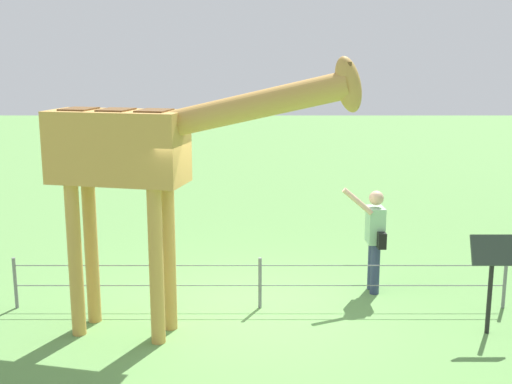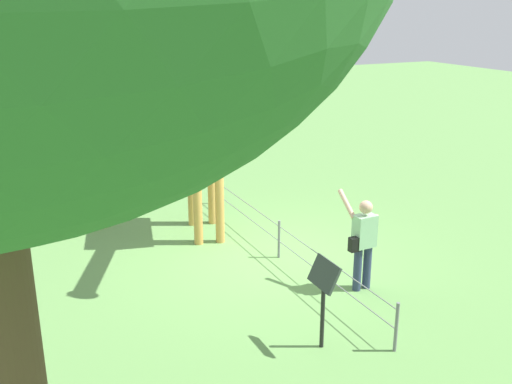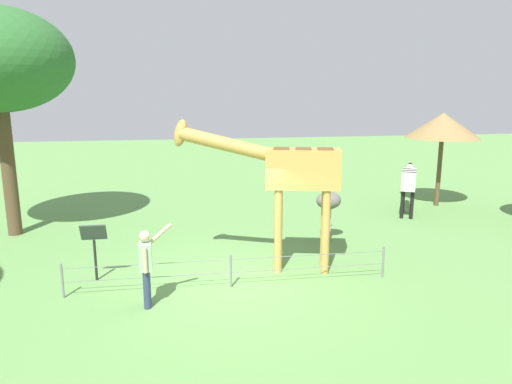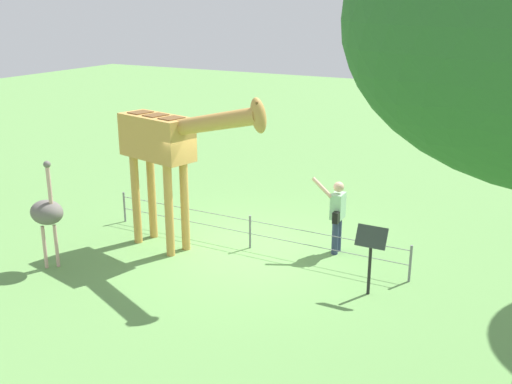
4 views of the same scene
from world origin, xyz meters
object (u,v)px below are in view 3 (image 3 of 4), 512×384
Objects in this scene: giraffe at (288,174)px; ostrich at (328,201)px; zebra at (409,181)px; info_sign at (94,240)px; visitor at (146,263)px; shade_hut_near at (443,126)px.

giraffe is 1.73× the size of ostrich.
giraffe is 6.71m from zebra.
info_sign is at bearing 0.21° from giraffe.
zebra is at bearing -145.32° from visitor.
zebra is at bearing -156.16° from info_sign.
zebra is 0.51× the size of shade_hut_near.
shade_hut_near is at bearing -142.15° from giraffe.
visitor is at bearing 25.83° from giraffe.
zebra is at bearing -146.90° from ostrich.
visitor reaches higher than zebra.
shade_hut_near reaches higher than info_sign.
zebra reaches higher than info_sign.
ostrich reaches higher than zebra.
visitor is 5.90m from ostrich.
ostrich is at bearing 32.96° from shade_hut_near.
giraffe is at bearing 50.16° from ostrich.
ostrich is 0.67× the size of shade_hut_near.
ostrich reaches higher than info_sign.
ostrich is at bearing -144.19° from visitor.
zebra is 4.20m from ostrich.
zebra is at bearing -140.58° from giraffe.
info_sign is at bearing 25.27° from shade_hut_near.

